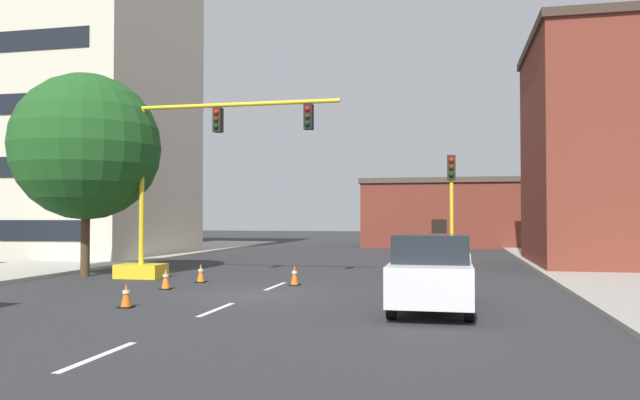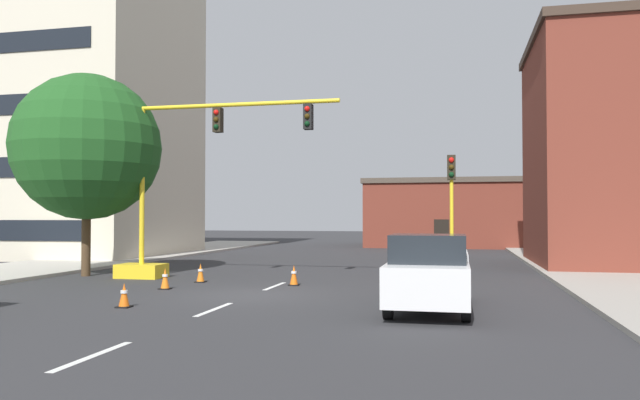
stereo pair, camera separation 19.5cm
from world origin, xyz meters
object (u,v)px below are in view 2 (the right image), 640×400
object	(u,v)px
pickup_truck_white	(430,272)
traffic_cone_roadside_b	(165,279)
tree_left_near	(87,147)
traffic_cone_roadside_d	(124,295)
traffic_cone_roadside_a	(294,275)
traffic_light_pole_right	(452,188)
traffic_cone_roadside_c	(201,273)
traffic_signal_gantry	(168,222)

from	to	relation	value
pickup_truck_white	traffic_cone_roadside_b	bearing A→B (deg)	163.78
tree_left_near	pickup_truck_white	xyz separation A→B (m)	(14.10, -6.02, -4.30)
traffic_cone_roadside_b	traffic_cone_roadside_d	bearing A→B (deg)	-78.30
traffic_cone_roadside_a	pickup_truck_white	bearing A→B (deg)	-43.07
pickup_truck_white	traffic_cone_roadside_d	xyz separation A→B (m)	(-8.02, -1.45, -0.65)
traffic_light_pole_right	traffic_cone_roadside_d	bearing A→B (deg)	-132.80
tree_left_near	traffic_cone_roadside_a	xyz separation A→B (m)	(9.17, -1.41, -4.92)
traffic_cone_roadside_b	pickup_truck_white	bearing A→B (deg)	-16.22
traffic_light_pole_right	tree_left_near	size ratio (longest dim) A/B	0.58
traffic_cone_roadside_c	traffic_cone_roadside_d	size ratio (longest dim) A/B	1.07
traffic_light_pole_right	traffic_signal_gantry	bearing A→B (deg)	-170.28
traffic_cone_roadside_c	tree_left_near	bearing A→B (deg)	167.91
traffic_light_pole_right	tree_left_near	world-z (taller)	tree_left_near
tree_left_near	traffic_cone_roadside_d	xyz separation A→B (m)	(6.08, -7.47, -4.96)
pickup_truck_white	traffic_cone_roadside_c	distance (m)	9.85
traffic_light_pole_right	traffic_cone_roadside_b	bearing A→B (deg)	-151.04
traffic_cone_roadside_c	traffic_cone_roadside_b	bearing A→B (deg)	-97.20
traffic_cone_roadside_a	traffic_cone_roadside_d	world-z (taller)	traffic_cone_roadside_a
traffic_light_pole_right	traffic_cone_roadside_b	xyz separation A→B (m)	(-9.36, -5.18, -3.17)
traffic_cone_roadside_b	traffic_signal_gantry	bearing A→B (deg)	115.15
tree_left_near	traffic_cone_roadside_c	xyz separation A→B (m)	(5.53, -1.19, -4.93)
traffic_signal_gantry	tree_left_near	distance (m)	4.79
pickup_truck_white	traffic_cone_roadside_a	world-z (taller)	pickup_truck_white
pickup_truck_white	traffic_cone_roadside_c	size ratio (longest dim) A/B	7.70
traffic_cone_roadside_b	traffic_cone_roadside_c	size ratio (longest dim) A/B	1.03
traffic_signal_gantry	traffic_cone_roadside_c	size ratio (longest dim) A/B	12.70
traffic_cone_roadside_c	pickup_truck_white	bearing A→B (deg)	-29.44
traffic_cone_roadside_a	traffic_cone_roadside_d	bearing A→B (deg)	-117.00
traffic_light_pole_right	traffic_cone_roadside_c	world-z (taller)	traffic_light_pole_right
traffic_signal_gantry	traffic_cone_roadside_a	size ratio (longest dim) A/B	12.31
tree_left_near	traffic_light_pole_right	bearing A→B (deg)	6.77
tree_left_near	traffic_cone_roadside_d	world-z (taller)	tree_left_near
pickup_truck_white	traffic_cone_roadside_a	distance (m)	6.77
traffic_cone_roadside_a	traffic_cone_roadside_c	world-z (taller)	traffic_cone_roadside_a
traffic_cone_roadside_d	traffic_cone_roadside_b	bearing A→B (deg)	101.70
pickup_truck_white	traffic_light_pole_right	bearing A→B (deg)	86.24
pickup_truck_white	traffic_signal_gantry	bearing A→B (deg)	150.50
traffic_cone_roadside_d	traffic_cone_roadside_a	bearing A→B (deg)	63.00
pickup_truck_white	traffic_cone_roadside_b	world-z (taller)	pickup_truck_white
traffic_light_pole_right	traffic_cone_roadside_d	size ratio (longest dim) A/B	7.29
traffic_cone_roadside_a	traffic_cone_roadside_c	bearing A→B (deg)	176.41
traffic_signal_gantry	traffic_cone_roadside_c	world-z (taller)	traffic_signal_gantry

